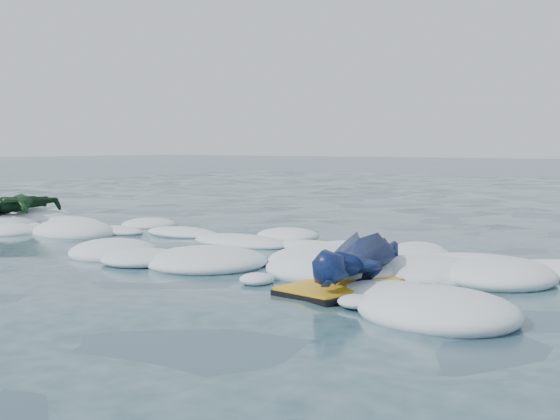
# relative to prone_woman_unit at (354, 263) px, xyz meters

# --- Properties ---
(ground) EXTENTS (120.00, 120.00, 0.00)m
(ground) POSITION_rel_prone_woman_unit_xyz_m (-2.48, -0.10, -0.21)
(ground) COLOR #19273D
(ground) RESTS_ON ground
(foam_band) EXTENTS (12.00, 3.10, 0.30)m
(foam_band) POSITION_rel_prone_woman_unit_xyz_m (-2.48, 0.94, -0.21)
(foam_band) COLOR white
(foam_band) RESTS_ON ground
(prone_woman_unit) EXTENTS (0.94, 1.68, 0.41)m
(prone_woman_unit) POSITION_rel_prone_woman_unit_xyz_m (0.00, 0.00, 0.00)
(prone_woman_unit) COLOR black
(prone_woman_unit) RESTS_ON ground
(prone_child_unit) EXTENTS (0.70, 1.27, 0.47)m
(prone_child_unit) POSITION_rel_prone_woman_unit_xyz_m (-6.14, 0.96, 0.03)
(prone_child_unit) COLOR black
(prone_child_unit) RESTS_ON ground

